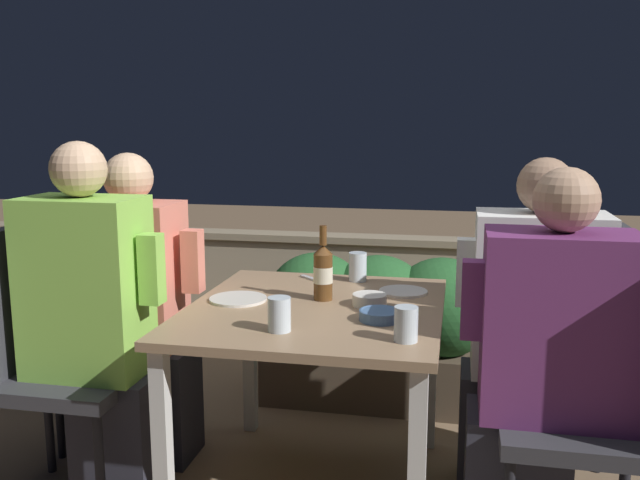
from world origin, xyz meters
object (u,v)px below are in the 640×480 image
person_white_polo (527,331)px  potted_plant (76,324)px  chair_left_far (93,316)px  person_coral_top (143,308)px  chair_right_far (591,346)px  chair_right_near (619,385)px  person_purple_stripe (544,368)px  beer_bottle (323,272)px  person_green_blouse (96,323)px  chair_left_near (43,339)px

person_white_polo → potted_plant: person_white_polo is taller
chair_left_far → person_coral_top: bearing=-0.0°
chair_right_far → chair_right_near: bearing=-87.2°
person_coral_top → potted_plant: bearing=141.9°
person_purple_stripe → beer_bottle: 0.81m
person_green_blouse → person_purple_stripe: (1.50, -0.04, -0.04)m
chair_left_near → chair_right_near: (1.93, -0.04, 0.00)m
chair_right_near → chair_right_far: bearing=92.8°
chair_right_near → potted_plant: bearing=160.8°
chair_left_far → chair_right_near: 1.93m
person_purple_stripe → person_white_polo: bearing=92.8°
person_coral_top → chair_right_near: size_ratio=1.26×
beer_bottle → potted_plant: size_ratio=0.44×
chair_right_near → beer_bottle: bearing=163.5°
person_white_polo → chair_right_near: bearing=-56.6°
chair_right_near → person_purple_stripe: (-0.22, 0.00, 0.04)m
chair_left_near → chair_left_far: bearing=85.2°
chair_left_near → chair_right_near: size_ratio=1.00×
chair_left_near → potted_plant: (-0.34, 0.75, -0.19)m
person_white_polo → beer_bottle: size_ratio=4.52×
chair_left_far → chair_right_far: (1.88, 0.02, 0.00)m
person_green_blouse → person_white_polo: bearing=12.1°
chair_left_near → chair_right_near: same height
chair_right_near → person_white_polo: 0.43m
person_coral_top → chair_right_far: size_ratio=1.26×
chair_right_near → person_coral_top: bearing=168.7°
chair_left_near → person_purple_stripe: 1.71m
person_coral_top → beer_bottle: (0.73, -0.06, 0.19)m
chair_left_near → beer_bottle: 1.03m
person_coral_top → person_purple_stripe: bearing=-12.9°
chair_right_far → potted_plant: 2.29m
chair_left_near → potted_plant: bearing=114.1°
person_green_blouse → chair_right_near: bearing=-1.2°
chair_left_near → person_white_polo: (1.69, 0.32, 0.04)m
person_green_blouse → chair_right_near: 1.71m
chair_right_near → person_white_polo: size_ratio=0.80×
chair_left_far → beer_bottle: beer_bottle is taller
person_coral_top → chair_right_near: 1.72m
chair_right_far → person_purple_stripe: bearing=-119.3°
person_green_blouse → person_coral_top: size_ratio=1.04×
person_purple_stripe → chair_right_near: bearing=-0.0°
person_green_blouse → person_purple_stripe: 1.50m
person_purple_stripe → person_white_polo: (-0.02, 0.35, 0.00)m
person_green_blouse → beer_bottle: size_ratio=4.72×
person_white_polo → chair_left_near: bearing=-169.4°
potted_plant → person_coral_top: bearing=-38.1°
person_coral_top → chair_right_near: person_coral_top is taller
chair_right_far → potted_plant: (-2.24, 0.43, -0.19)m
person_green_blouse → chair_left_far: 0.36m
person_coral_top → chair_right_far: 1.67m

